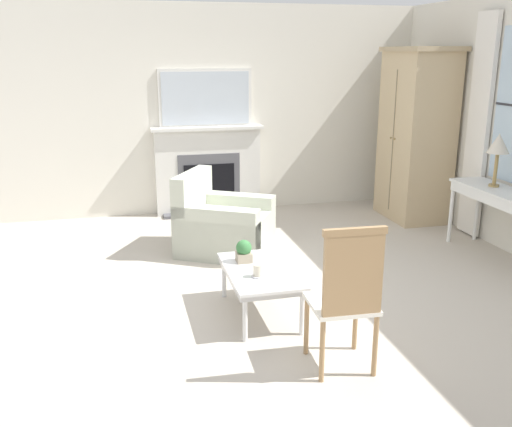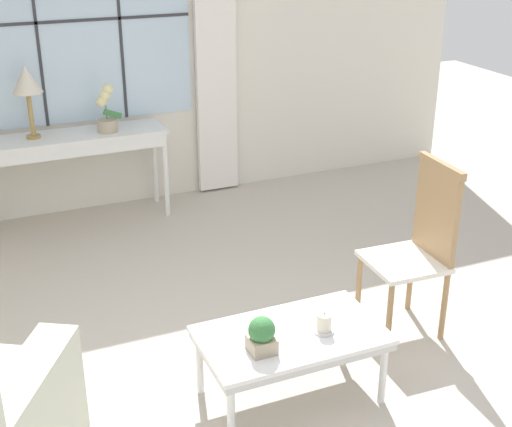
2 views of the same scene
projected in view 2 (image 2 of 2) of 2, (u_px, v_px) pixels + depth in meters
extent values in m
plane|color=#BCB2A3|center=(211.00, 406.00, 3.82)|extent=(14.00, 14.00, 0.00)
cube|color=silver|center=(80.00, 47.00, 5.81)|extent=(7.20, 0.06, 2.80)
cube|color=silver|center=(78.00, 20.00, 5.70)|extent=(1.84, 0.01, 1.66)
cube|color=#2D2D33|center=(36.00, 23.00, 5.57)|extent=(0.02, 0.02, 1.66)
cube|color=#2D2D33|center=(119.00, 18.00, 5.81)|extent=(0.02, 0.02, 1.66)
cube|color=#2D2D33|center=(78.00, 20.00, 5.69)|extent=(1.84, 0.02, 0.02)
cube|color=white|center=(215.00, 48.00, 6.19)|extent=(0.37, 0.06, 2.60)
cube|color=white|center=(70.00, 136.00, 5.74)|extent=(1.54, 0.43, 0.03)
cube|color=white|center=(71.00, 144.00, 5.77)|extent=(1.48, 0.41, 0.10)
cylinder|color=white|center=(166.00, 175.00, 6.01)|extent=(0.04, 0.04, 0.73)
cylinder|color=white|center=(155.00, 163.00, 6.31)|extent=(0.04, 0.04, 0.73)
cylinder|color=#9E7F47|center=(34.00, 136.00, 5.65)|extent=(0.11, 0.11, 0.02)
cylinder|color=#9E7F47|center=(31.00, 114.00, 5.58)|extent=(0.04, 0.04, 0.34)
cone|color=beige|center=(26.00, 79.00, 5.47)|extent=(0.23, 0.23, 0.21)
cylinder|color=tan|center=(107.00, 125.00, 5.80)|extent=(0.17, 0.17, 0.10)
cylinder|color=#38753D|center=(106.00, 103.00, 5.72)|extent=(0.01, 0.01, 0.27)
cube|color=#38753D|center=(113.00, 114.00, 5.78)|extent=(0.15, 0.02, 0.09)
sphere|color=beige|center=(102.00, 102.00, 5.71)|extent=(0.09, 0.09, 0.09)
sphere|color=beige|center=(105.00, 95.00, 5.71)|extent=(0.09, 0.09, 0.09)
sphere|color=beige|center=(108.00, 89.00, 5.70)|extent=(0.09, 0.09, 0.09)
cube|color=white|center=(404.00, 262.00, 4.33)|extent=(0.46, 0.46, 0.03)
cube|color=#9E7A51|center=(437.00, 213.00, 4.27)|extent=(0.05, 0.41, 0.56)
cube|color=#9E7A51|center=(442.00, 166.00, 4.15)|extent=(0.06, 0.43, 0.05)
cylinder|color=#9E7A51|center=(389.00, 318.00, 4.20)|extent=(0.04, 0.04, 0.46)
cylinder|color=#9E7A51|center=(359.00, 288.00, 4.53)|extent=(0.04, 0.04, 0.46)
cylinder|color=#9E7A51|center=(444.00, 306.00, 4.32)|extent=(0.04, 0.04, 0.46)
cylinder|color=#9E7A51|center=(410.00, 278.00, 4.65)|extent=(0.04, 0.04, 0.46)
cube|color=silver|center=(291.00, 335.00, 3.73)|extent=(0.97, 0.56, 0.03)
cube|color=beige|center=(291.00, 340.00, 3.74)|extent=(0.95, 0.55, 0.04)
cylinder|color=silver|center=(231.00, 415.00, 3.46)|extent=(0.04, 0.04, 0.39)
cylinder|color=silver|center=(383.00, 372.00, 3.77)|extent=(0.04, 0.04, 0.39)
cylinder|color=silver|center=(200.00, 363.00, 3.85)|extent=(0.04, 0.04, 0.39)
cylinder|color=silver|center=(340.00, 328.00, 4.16)|extent=(0.04, 0.04, 0.39)
cube|color=tan|center=(262.00, 345.00, 3.55)|extent=(0.13, 0.13, 0.08)
sphere|color=#38753D|center=(262.00, 330.00, 3.52)|extent=(0.14, 0.14, 0.14)
cylinder|color=silver|center=(324.00, 331.00, 3.73)|extent=(0.11, 0.11, 0.01)
cylinder|color=beige|center=(324.00, 322.00, 3.71)|extent=(0.08, 0.08, 0.09)
cylinder|color=black|center=(324.00, 313.00, 3.68)|extent=(0.00, 0.00, 0.01)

